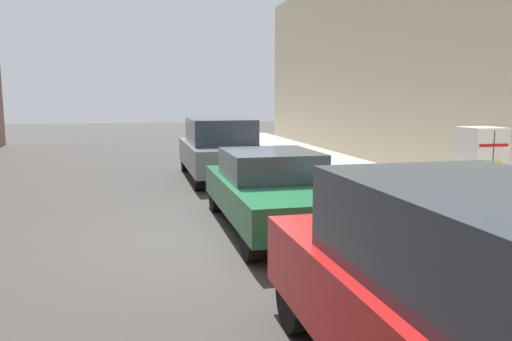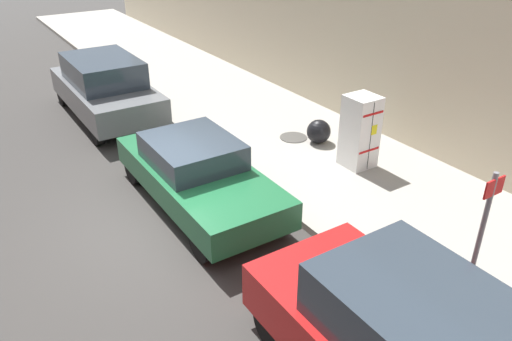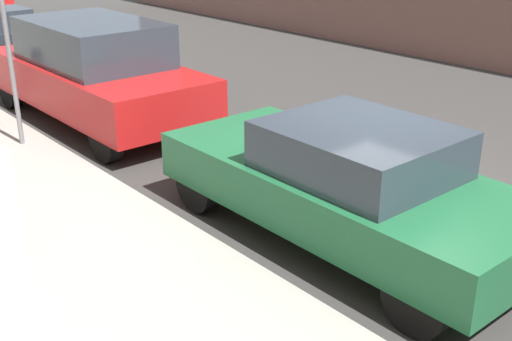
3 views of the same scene
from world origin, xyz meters
TOP-DOWN VIEW (x-y plane):
  - ground_plane at (0.00, 0.00)m, footprint 80.00×80.00m
  - sidewalk_slab at (-4.29, 0.00)m, footprint 4.26×44.00m
  - discarded_refrigerator at (-4.65, 0.41)m, footprint 0.65×0.68m
  - manhole_cover at (-4.33, -1.60)m, footprint 0.70×0.70m
  - street_sign_post at (-2.56, 4.81)m, footprint 0.36×0.07m
  - trash_bag at (-4.68, -1.02)m, footprint 0.60×0.60m
  - parked_suv_gray at (-0.93, -5.96)m, footprint 1.95×4.59m
  - parked_sedan_green at (-0.93, -0.25)m, footprint 1.80×4.40m

SIDE VIEW (x-z plane):
  - ground_plane at x=0.00m, z-range 0.00..0.00m
  - sidewalk_slab at x=-4.29m, z-range 0.00..0.15m
  - manhole_cover at x=-4.33m, z-range 0.15..0.17m
  - trash_bag at x=-4.68m, z-range 0.15..0.75m
  - parked_sedan_green at x=-0.93m, z-range 0.02..1.40m
  - parked_suv_gray at x=-0.93m, z-range 0.02..1.76m
  - discarded_refrigerator at x=-4.65m, z-range 0.15..1.80m
  - street_sign_post at x=-2.56m, z-range 0.30..2.67m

